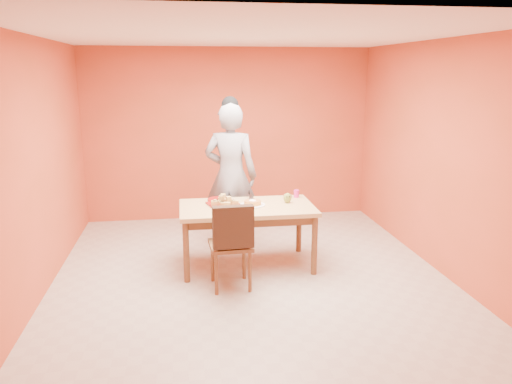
{
  "coord_description": "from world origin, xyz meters",
  "views": [
    {
      "loc": [
        -0.74,
        -5.38,
        2.33
      ],
      "look_at": [
        0.11,
        0.3,
        0.94
      ],
      "focal_mm": 35.0,
      "sensor_mm": 36.0,
      "label": 1
    }
  ],
  "objects": [
    {
      "name": "red_dinner_plate",
      "position": [
        -0.31,
        0.66,
        0.77
      ],
      "size": [
        0.37,
        0.37,
        0.02
      ],
      "primitive_type": "cylinder",
      "rotation": [
        0.0,
        0.0,
        -0.41
      ],
      "color": "maroon",
      "rests_on": "dining_table"
    },
    {
      "name": "dining_chair",
      "position": [
        -0.25,
        -0.27,
        0.51
      ],
      "size": [
        0.47,
        0.55,
        0.98
      ],
      "rotation": [
        0.0,
        0.0,
        0.05
      ],
      "color": "brown",
      "rests_on": "floor"
    },
    {
      "name": "floor",
      "position": [
        0.0,
        0.0,
        0.0
      ],
      "size": [
        5.0,
        5.0,
        0.0
      ],
      "primitive_type": "plane",
      "color": "#BCB7A1",
      "rests_on": "ground"
    },
    {
      "name": "pastry_pile",
      "position": [
        -0.27,
        0.4,
        0.83
      ],
      "size": [
        0.32,
        0.32,
        0.11
      ],
      "primitive_type": null,
      "color": "tan",
      "rests_on": "pastry_platter"
    },
    {
      "name": "wall_back",
      "position": [
        0.0,
        2.5,
        1.35
      ],
      "size": [
        4.5,
        0.0,
        4.5
      ],
      "primitive_type": "plane",
      "rotation": [
        1.57,
        0.0,
        0.0
      ],
      "color": "#CE4C2F",
      "rests_on": "floor"
    },
    {
      "name": "person",
      "position": [
        -0.11,
        1.12,
        0.97
      ],
      "size": [
        0.81,
        0.65,
        1.94
      ],
      "primitive_type": "imported",
      "rotation": [
        0.0,
        0.0,
        2.84
      ],
      "color": "gray",
      "rests_on": "floor"
    },
    {
      "name": "magenta_glass",
      "position": [
        0.69,
        0.66,
        0.81
      ],
      "size": [
        0.09,
        0.09,
        0.1
      ],
      "primitive_type": "cylinder",
      "rotation": [
        0.0,
        0.0,
        -0.42
      ],
      "color": "#D52084",
      "rests_on": "dining_table"
    },
    {
      "name": "pastry_platter",
      "position": [
        -0.27,
        0.4,
        0.77
      ],
      "size": [
        0.44,
        0.44,
        0.02
      ],
      "primitive_type": "cube",
      "rotation": [
        0.0,
        0.0,
        0.26
      ],
      "color": "maroon",
      "rests_on": "dining_table"
    },
    {
      "name": "ceiling",
      "position": [
        0.0,
        0.0,
        2.7
      ],
      "size": [
        5.0,
        5.0,
        0.0
      ],
      "primitive_type": "plane",
      "rotation": [
        3.14,
        0.0,
        0.0
      ],
      "color": "white",
      "rests_on": "wall_back"
    },
    {
      "name": "dining_table",
      "position": [
        0.01,
        0.34,
        0.67
      ],
      "size": [
        1.6,
        0.9,
        0.76
      ],
      "color": "tan",
      "rests_on": "floor"
    },
    {
      "name": "wall_right",
      "position": [
        2.25,
        0.0,
        1.35
      ],
      "size": [
        0.0,
        5.0,
        5.0
      ],
      "primitive_type": "plane",
      "rotation": [
        1.57,
        0.0,
        -1.57
      ],
      "color": "#CE4C2F",
      "rests_on": "floor"
    },
    {
      "name": "egg_ornament",
      "position": [
        0.52,
        0.4,
        0.82
      ],
      "size": [
        0.12,
        0.11,
        0.12
      ],
      "primitive_type": "ellipsoid",
      "rotation": [
        0.0,
        0.0,
        -0.34
      ],
      "color": "olive",
      "rests_on": "dining_table"
    },
    {
      "name": "wall_left",
      "position": [
        -2.25,
        0.0,
        1.35
      ],
      "size": [
        0.0,
        5.0,
        5.0
      ],
      "primitive_type": "plane",
      "rotation": [
        1.57,
        0.0,
        1.57
      ],
      "color": "#CE4C2F",
      "rests_on": "floor"
    },
    {
      "name": "checker_tin",
      "position": [
        0.58,
        0.69,
        0.78
      ],
      "size": [
        0.1,
        0.1,
        0.03
      ],
      "primitive_type": "cylinder",
      "rotation": [
        0.0,
        0.0,
        -0.02
      ],
      "color": "#341A0E",
      "rests_on": "dining_table"
    },
    {
      "name": "white_cake_plate",
      "position": [
        0.08,
        0.35,
        0.77
      ],
      "size": [
        0.38,
        0.38,
        0.01
      ],
      "primitive_type": "cylinder",
      "rotation": [
        0.0,
        0.0,
        0.27
      ],
      "color": "white",
      "rests_on": "dining_table"
    },
    {
      "name": "cake_server",
      "position": [
        0.09,
        0.53,
        0.83
      ],
      "size": [
        0.09,
        0.28,
        0.01
      ],
      "primitive_type": "cube",
      "rotation": [
        0.0,
        0.0,
        -0.14
      ],
      "color": "silver",
      "rests_on": "sponge_cake"
    },
    {
      "name": "sponge_cake",
      "position": [
        0.08,
        0.35,
        0.8
      ],
      "size": [
        0.26,
        0.26,
        0.05
      ],
      "primitive_type": "cylinder",
      "rotation": [
        0.0,
        0.0,
        0.32
      ],
      "color": "orange",
      "rests_on": "white_cake_plate"
    }
  ]
}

